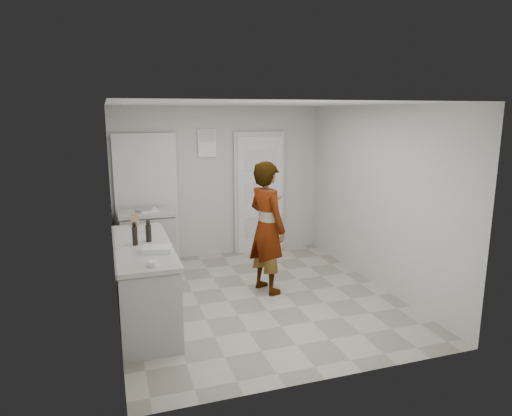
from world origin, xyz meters
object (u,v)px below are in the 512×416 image
object	(u,v)px
cake_mix_box	(135,220)
oil_cruet_a	(148,231)
oil_cruet_b	(135,234)
baking_dish	(157,249)
spice_jar	(147,229)
person	(267,228)
egg_bowl	(153,264)

from	to	relation	value
cake_mix_box	oil_cruet_a	distance (m)	0.83
oil_cruet_b	baking_dish	size ratio (longest dim) A/B	0.78
spice_jar	oil_cruet_b	bearing A→B (deg)	-109.14
oil_cruet_a	oil_cruet_b	xyz separation A→B (m)	(-0.16, -0.10, 0.01)
cake_mix_box	baking_dish	bearing A→B (deg)	-71.24
spice_jar	oil_cruet_a	distance (m)	0.43
spice_jar	oil_cruet_b	xyz separation A→B (m)	(-0.18, -0.53, 0.09)
person	cake_mix_box	distance (m)	1.75
person	oil_cruet_a	distance (m)	1.61
person	baking_dish	bearing A→B (deg)	97.43
baking_dish	egg_bowl	bearing A→B (deg)	-100.65
cake_mix_box	oil_cruet_a	bearing A→B (deg)	-70.97
cake_mix_box	oil_cruet_a	xyz separation A→B (m)	(0.10, -0.82, 0.04)
oil_cruet_a	baking_dish	size ratio (longest dim) A/B	0.74
spice_jar	baking_dish	distance (m)	0.86
oil_cruet_a	oil_cruet_b	distance (m)	0.19
person	egg_bowl	distance (m)	2.01
baking_dish	spice_jar	bearing A→B (deg)	91.65
spice_jar	oil_cruet_b	size ratio (longest dim) A/B	0.31
oil_cruet_a	baking_dish	world-z (taller)	oil_cruet_a
oil_cruet_a	baking_dish	bearing A→B (deg)	-83.88
person	cake_mix_box	bearing A→B (deg)	54.36
oil_cruet_b	baking_dish	xyz separation A→B (m)	(0.21, -0.33, -0.11)
cake_mix_box	spice_jar	xyz separation A→B (m)	(0.12, -0.40, -0.04)
egg_bowl	cake_mix_box	bearing A→B (deg)	92.02
person	oil_cruet_b	xyz separation A→B (m)	(-1.73, -0.41, 0.17)
person	cake_mix_box	size ratio (longest dim) A/B	10.79
cake_mix_box	oil_cruet_b	world-z (taller)	oil_cruet_b
oil_cruet_b	egg_bowl	world-z (taller)	oil_cruet_b
cake_mix_box	baking_dish	distance (m)	1.27
person	spice_jar	xyz separation A→B (m)	(-1.55, 0.12, 0.08)
person	spice_jar	bearing A→B (deg)	67.16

